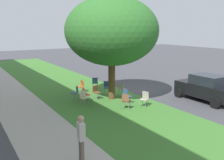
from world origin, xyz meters
name	(u,v)px	position (x,y,z in m)	size (l,w,h in m)	color
ground	(133,92)	(0.00, 0.00, 0.00)	(80.00, 80.00, 0.00)	#424247
grass_verge	(94,98)	(0.00, 3.20, 0.00)	(48.00, 6.00, 0.01)	#3D752D
sidewalk_strip	(24,110)	(0.00, 7.60, 0.00)	(48.00, 2.80, 0.01)	#ADA89E
street_tree	(112,31)	(-0.63, 2.21, 4.28)	(5.75, 5.75, 6.42)	brown
chair_0	(96,91)	(-0.17, 3.10, 0.52)	(0.49, 0.48, 0.88)	brown
chair_1	(122,88)	(-0.43, 1.29, 0.52)	(0.54, 0.55, 0.88)	#ADA393
chair_2	(126,100)	(-2.87, 2.68, 0.52)	(0.59, 0.59, 0.88)	brown
chair_3	(107,86)	(0.61, 1.85, 0.52)	(0.57, 0.56, 0.88)	#335184
chair_4	(76,92)	(0.36, 4.29, 0.52)	(0.58, 0.58, 0.88)	#335184
chair_5	(127,95)	(-1.99, 1.99, 0.52)	(0.44, 0.45, 0.88)	#335184
chair_6	(145,98)	(-3.04, 1.47, 0.52)	(0.54, 0.55, 0.88)	#ADA393
chair_7	(84,96)	(-0.90, 4.32, 0.52)	(0.46, 0.46, 0.88)	beige
chair_8	(81,85)	(1.84, 3.24, 0.52)	(0.42, 0.42, 0.88)	#C64C1E
chair_9	(85,93)	(-0.32, 3.95, 0.52)	(0.48, 0.48, 0.88)	#B7332D
chair_10	(95,82)	(2.27, 1.88, 0.52)	(0.57, 0.57, 0.88)	#335184
parked_car	(206,88)	(-4.10, -2.56, 0.84)	(3.70, 1.92, 1.65)	black
pedestrian_0	(81,137)	(-6.88, 7.26, 0.93)	(0.39, 0.25, 1.69)	#726659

